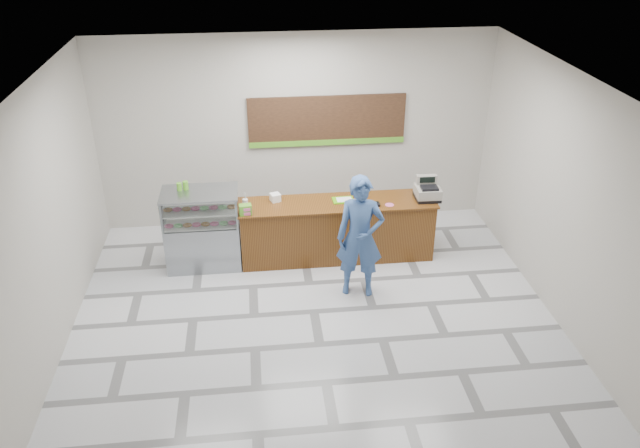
{
  "coord_description": "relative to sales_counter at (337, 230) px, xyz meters",
  "views": [
    {
      "loc": [
        -0.76,
        -7.53,
        5.58
      ],
      "look_at": [
        0.19,
        0.9,
        0.99
      ],
      "focal_mm": 35.0,
      "sensor_mm": 36.0,
      "label": 1
    }
  ],
  "objects": [
    {
      "name": "green_cup_right",
      "position": [
        -2.43,
        0.13,
        0.88
      ],
      "size": [
        0.09,
        0.09,
        0.14
      ],
      "primitive_type": "cylinder",
      "color": "#54A025",
      "rests_on": "display_case"
    },
    {
      "name": "ceiling",
      "position": [
        -0.55,
        -1.55,
        2.98
      ],
      "size": [
        7.0,
        7.0,
        0.0
      ],
      "primitive_type": "plane",
      "rotation": [
        3.14,
        0.0,
        0.0
      ],
      "color": "silver",
      "rests_on": "back_wall"
    },
    {
      "name": "back_wall",
      "position": [
        -0.55,
        1.45,
        1.23
      ],
      "size": [
        7.0,
        0.0,
        7.0
      ],
      "primitive_type": "plane",
      "rotation": [
        1.57,
        0.0,
        0.0
      ],
      "color": "#B6B1A7",
      "rests_on": "floor"
    },
    {
      "name": "sales_counter",
      "position": [
        0.0,
        0.0,
        0.0
      ],
      "size": [
        3.26,
        0.76,
        1.03
      ],
      "color": "brown",
      "rests_on": "floor"
    },
    {
      "name": "promo_box",
      "position": [
        -1.5,
        -0.27,
        0.6
      ],
      "size": [
        0.21,
        0.15,
        0.17
      ],
      "primitive_type": "cube",
      "rotation": [
        0.0,
        0.0,
        0.13
      ],
      "color": "#54A025",
      "rests_on": "sales_counter"
    },
    {
      "name": "napkin_box",
      "position": [
        -1.01,
        0.16,
        0.58
      ],
      "size": [
        0.19,
        0.19,
        0.13
      ],
      "primitive_type": "cube",
      "rotation": [
        0.0,
        0.0,
        0.33
      ],
      "color": "white",
      "rests_on": "sales_counter"
    },
    {
      "name": "customer",
      "position": [
        0.2,
        -1.09,
        0.46
      ],
      "size": [
        0.78,
        0.59,
        1.94
      ],
      "primitive_type": "imported",
      "rotation": [
        0.0,
        0.0,
        -0.19
      ],
      "color": "#35558D",
      "rests_on": "floor"
    },
    {
      "name": "floor",
      "position": [
        -0.55,
        -1.55,
        -0.52
      ],
      "size": [
        7.0,
        7.0,
        0.0
      ],
      "primitive_type": "plane",
      "color": "silver",
      "rests_on": "ground"
    },
    {
      "name": "menu_board",
      "position": [
        -0.0,
        1.41,
        1.42
      ],
      "size": [
        2.8,
        0.06,
        0.9
      ],
      "color": "black",
      "rests_on": "back_wall"
    },
    {
      "name": "donut_decal",
      "position": [
        0.83,
        -0.19,
        0.52
      ],
      "size": [
        0.15,
        0.15,
        0.0
      ],
      "primitive_type": "cylinder",
      "color": "#DA598F",
      "rests_on": "sales_counter"
    },
    {
      "name": "display_case",
      "position": [
        -2.22,
        -0.0,
        0.16
      ],
      "size": [
        1.22,
        0.72,
        1.33
      ],
      "color": "gray",
      "rests_on": "floor"
    },
    {
      "name": "serving_tray",
      "position": [
        0.11,
        0.05,
        0.52
      ],
      "size": [
        0.36,
        0.26,
        0.02
      ],
      "rotation": [
        0.0,
        0.0,
        0.03
      ],
      "color": "#5BB50E",
      "rests_on": "sales_counter"
    },
    {
      "name": "straw_cup",
      "position": [
        -1.5,
        0.02,
        0.58
      ],
      "size": [
        0.09,
        0.09,
        0.13
      ],
      "primitive_type": "cylinder",
      "color": "silver",
      "rests_on": "sales_counter"
    },
    {
      "name": "cash_register",
      "position": [
        1.5,
        -0.03,
        0.65
      ],
      "size": [
        0.4,
        0.42,
        0.37
      ],
      "rotation": [
        0.0,
        0.0,
        -0.02
      ],
      "color": "black",
      "rests_on": "sales_counter"
    },
    {
      "name": "green_cup_left",
      "position": [
        -2.53,
        0.11,
        0.88
      ],
      "size": [
        0.08,
        0.08,
        0.13
      ],
      "primitive_type": "cylinder",
      "color": "#54A025",
      "rests_on": "display_case"
    },
    {
      "name": "card_terminal",
      "position": [
        0.64,
        -0.17,
        0.53
      ],
      "size": [
        0.07,
        0.14,
        0.04
      ],
      "primitive_type": "cube",
      "rotation": [
        0.0,
        0.0,
        0.02
      ],
      "color": "black",
      "rests_on": "sales_counter"
    }
  ]
}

